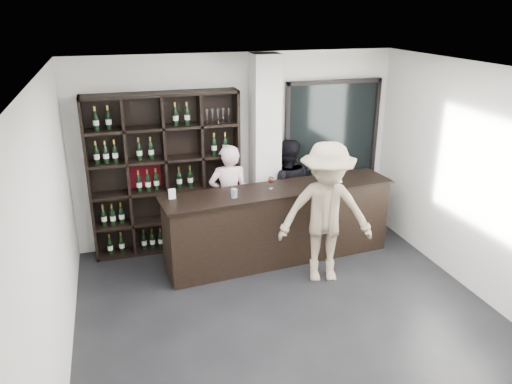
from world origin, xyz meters
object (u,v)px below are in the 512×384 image
object	(u,v)px
tasting_counter	(279,224)
taster_black	(286,190)
wine_shelf	(166,174)
taster_pink	(229,198)
customer	(326,213)

from	to	relation	value
tasting_counter	taster_black	xyz separation A→B (m)	(0.33, 0.65, 0.26)
wine_shelf	taster_black	size ratio (longest dim) A/B	1.47
taster_pink	customer	size ratio (longest dim) A/B	0.85
wine_shelf	taster_black	bearing A→B (deg)	-5.14
tasting_counter	taster_black	size ratio (longest dim) A/B	2.06
tasting_counter	customer	size ratio (longest dim) A/B	1.75
taster_black	customer	bearing A→B (deg)	104.65
wine_shelf	taster_pink	distance (m)	1.00
tasting_counter	taster_pink	distance (m)	0.88
wine_shelf	tasting_counter	bearing A→B (deg)	-28.52
taster_black	customer	size ratio (longest dim) A/B	0.85
tasting_counter	taster_pink	world-z (taller)	taster_pink
taster_black	tasting_counter	bearing A→B (deg)	74.63
customer	tasting_counter	bearing A→B (deg)	133.92
wine_shelf	taster_pink	bearing A→B (deg)	-14.73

